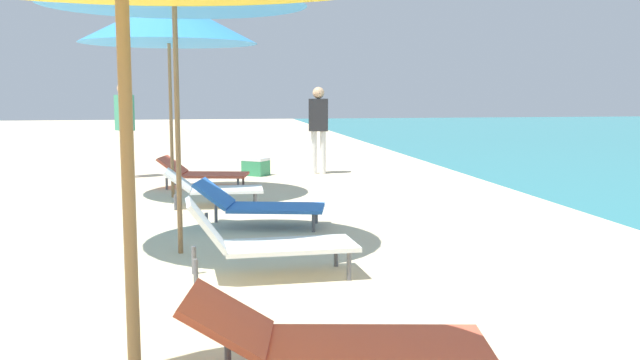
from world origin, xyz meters
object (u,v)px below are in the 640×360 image
lounger_farthest_shoreside (203,172)px  lounger_farthest_inland (213,187)px  umbrella_farthest (168,20)px  cooler_box (256,167)px  lounger_second_shoreside (333,339)px  lounger_third_shoreside (258,204)px  lounger_third_inland (265,240)px  person_walking_mid (125,119)px  person_walking_near (318,121)px

lounger_farthest_shoreside → lounger_farthest_inland: size_ratio=1.13×
umbrella_farthest → cooler_box: (1.42, 2.51, -2.42)m
lounger_second_shoreside → lounger_third_shoreside: (-0.06, 4.49, 0.01)m
umbrella_farthest → cooler_box: 3.76m
lounger_third_shoreside → cooler_box: size_ratio=2.82×
lounger_third_inland → person_walking_mid: 7.59m
lounger_third_shoreside → cooler_box: (0.34, 5.01, -0.11)m
umbrella_farthest → lounger_farthest_inland: bearing=-58.0°
lounger_third_inland → lounger_farthest_inland: lounger_third_inland is taller
person_walking_mid → umbrella_farthest: bearing=77.7°
lounger_third_shoreside → lounger_farthest_shoreside: lounger_third_shoreside is taller
lounger_farthest_shoreside → lounger_third_inland: bearing=-73.4°
lounger_second_shoreside → lounger_third_shoreside: bearing=100.5°
lounger_third_inland → lounger_third_shoreside: bearing=84.6°
cooler_box → person_walking_mid: bearing=178.3°
lounger_third_shoreside → lounger_farthest_inland: size_ratio=1.17×
lounger_farthest_shoreside → cooler_box: bearing=67.7°
person_walking_near → cooler_box: bearing=-75.2°
lounger_farthest_shoreside → person_walking_near: size_ratio=0.92×
lounger_farthest_shoreside → cooler_box: size_ratio=2.71×
umbrella_farthest → lounger_third_shoreside: bearing=-66.7°
lounger_second_shoreside → cooler_box: 9.50m
person_walking_mid → cooler_box: bearing=146.0°
lounger_second_shoreside → lounger_farthest_shoreside: lounger_second_shoreside is taller
lounger_third_shoreside → person_walking_near: size_ratio=0.96×
lounger_third_shoreside → lounger_third_inland: lounger_third_inland is taller
lounger_third_shoreside → person_walking_near: (1.54, 5.07, 0.73)m
lounger_third_shoreside → umbrella_farthest: bearing=125.9°
lounger_farthest_shoreside → lounger_third_shoreside: bearing=-68.3°
lounger_second_shoreside → lounger_farthest_shoreside: (-0.69, 8.03, -0.01)m
lounger_second_shoreside → lounger_third_shoreside: size_ratio=1.09×
lounger_third_inland → lounger_second_shoreside: bearing=-88.2°
person_walking_near → lounger_third_shoreside: bearing=-5.3°
lounger_third_shoreside → lounger_farthest_shoreside: bearing=112.8°
lounger_second_shoreside → person_walking_near: (1.49, 9.57, 0.74)m
lounger_farthest_shoreside → person_walking_mid: 2.22m
umbrella_farthest → lounger_farthest_inland: umbrella_farthest is taller
lounger_third_inland → lounger_farthest_shoreside: 5.79m
lounger_second_shoreside → person_walking_mid: (-2.07, 9.57, 0.80)m
lounger_third_shoreside → lounger_farthest_shoreside: size_ratio=1.04×
lounger_third_inland → lounger_farthest_shoreside: (-0.53, 5.77, -0.08)m
lounger_farthest_shoreside → person_walking_mid: bearing=143.1°
lounger_farthest_inland → cooler_box: (0.85, 3.43, -0.10)m
lounger_second_shoreside → person_walking_mid: person_walking_mid is taller
lounger_farthest_inland → lounger_second_shoreside: bearing=-82.6°
lounger_farthest_inland → lounger_third_shoreside: bearing=-70.2°
person_walking_near → lounger_second_shoreside: bearing=2.8°
lounger_third_shoreside → lounger_third_inland: bearing=-80.4°
lounger_second_shoreside → person_walking_mid: 9.82m
lounger_third_inland → person_walking_near: person_walking_near is taller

